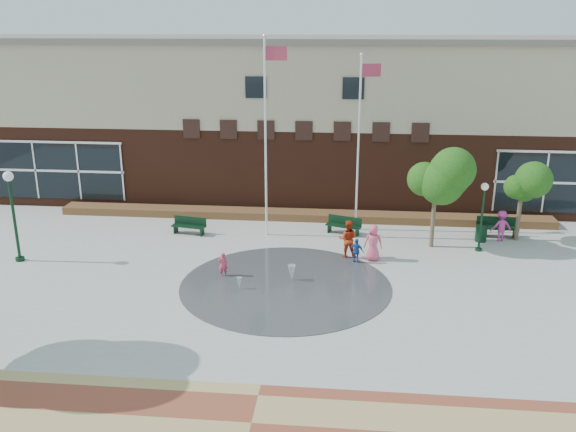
# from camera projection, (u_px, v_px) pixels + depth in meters

# --- Properties ---
(ground) EXTENTS (120.00, 120.00, 0.00)m
(ground) POSITION_uv_depth(u_px,v_px,m) (277.00, 321.00, 21.41)
(ground) COLOR #666056
(ground) RESTS_ON ground
(plaza_concrete) EXTENTS (46.00, 18.00, 0.01)m
(plaza_concrete) POSITION_uv_depth(u_px,v_px,m) (288.00, 276.00, 25.20)
(plaza_concrete) COLOR #A8A8A0
(plaza_concrete) RESTS_ON ground
(splash_pad) EXTENTS (8.40, 8.40, 0.01)m
(splash_pad) POSITION_uv_depth(u_px,v_px,m) (286.00, 286.00, 24.25)
(splash_pad) COLOR #383A3D
(splash_pad) RESTS_ON ground
(library_building) EXTENTS (44.40, 10.40, 9.20)m
(library_building) POSITION_uv_depth(u_px,v_px,m) (310.00, 115.00, 36.55)
(library_building) COLOR #522619
(library_building) RESTS_ON ground
(flower_bed) EXTENTS (26.00, 1.20, 0.40)m
(flower_bed) POSITION_uv_depth(u_px,v_px,m) (302.00, 219.00, 32.40)
(flower_bed) COLOR #A22A24
(flower_bed) RESTS_ON ground
(flagpole_left) EXTENTS (1.12, 0.18, 9.51)m
(flagpole_left) POSITION_uv_depth(u_px,v_px,m) (267.00, 128.00, 28.36)
(flagpole_left) COLOR white
(flagpole_left) RESTS_ON ground
(flagpole_right) EXTENTS (1.02, 0.41, 8.66)m
(flagpole_right) POSITION_uv_depth(u_px,v_px,m) (360.00, 135.00, 29.31)
(flagpole_right) COLOR white
(flagpole_right) RESTS_ON ground
(lamp_left) EXTENTS (0.43, 0.43, 4.04)m
(lamp_left) POSITION_uv_depth(u_px,v_px,m) (12.00, 206.00, 26.00)
(lamp_left) COLOR black
(lamp_left) RESTS_ON ground
(lamp_right) EXTENTS (0.34, 0.34, 3.22)m
(lamp_right) POSITION_uv_depth(u_px,v_px,m) (483.00, 209.00, 27.30)
(lamp_right) COLOR black
(lamp_right) RESTS_ON ground
(bench_left) EXTENTS (1.76, 0.78, 0.86)m
(bench_left) POSITION_uv_depth(u_px,v_px,m) (189.00, 229.00, 30.01)
(bench_left) COLOR black
(bench_left) RESTS_ON ground
(bench_mid) EXTENTS (1.81, 1.06, 0.88)m
(bench_mid) POSITION_uv_depth(u_px,v_px,m) (343.00, 229.00, 30.02)
(bench_mid) COLOR black
(bench_mid) RESTS_ON ground
(bench_right) EXTENTS (1.98, 0.63, 0.98)m
(bench_right) POSITION_uv_depth(u_px,v_px,m) (497.00, 231.00, 29.61)
(bench_right) COLOR black
(bench_right) RESTS_ON ground
(trash_can) EXTENTS (0.57, 0.57, 0.94)m
(trash_can) POSITION_uv_depth(u_px,v_px,m) (481.00, 232.00, 28.95)
(trash_can) COLOR black
(trash_can) RESTS_ON ground
(tree_mid) EXTENTS (2.74, 2.74, 4.62)m
(tree_mid) POSITION_uv_depth(u_px,v_px,m) (436.00, 177.00, 27.39)
(tree_mid) COLOR #4E422F
(tree_mid) RESTS_ON ground
(tree_small_right) EXTENTS (2.23, 2.23, 3.81)m
(tree_small_right) POSITION_uv_depth(u_px,v_px,m) (522.00, 184.00, 28.43)
(tree_small_right) COLOR #4E422F
(tree_small_right) RESTS_ON ground
(water_jet_a) EXTENTS (0.33, 0.33, 0.64)m
(water_jet_a) POSITION_uv_depth(u_px,v_px,m) (292.00, 281.00, 24.71)
(water_jet_a) COLOR white
(water_jet_a) RESTS_ON ground
(water_jet_b) EXTENTS (0.21, 0.21, 0.48)m
(water_jet_b) POSITION_uv_depth(u_px,v_px,m) (239.00, 290.00, 23.90)
(water_jet_b) COLOR white
(water_jet_b) RESTS_ON ground
(child_splash) EXTENTS (0.44, 0.36, 1.05)m
(child_splash) POSITION_uv_depth(u_px,v_px,m) (223.00, 264.00, 25.00)
(child_splash) COLOR #E33E5E
(child_splash) RESTS_ON ground
(adult_red) EXTENTS (0.86, 0.69, 1.73)m
(adult_red) POSITION_uv_depth(u_px,v_px,m) (348.00, 239.00, 26.91)
(adult_red) COLOR #BA3212
(adult_red) RESTS_ON ground
(adult_pink) EXTENTS (0.80, 0.52, 1.64)m
(adult_pink) POSITION_uv_depth(u_px,v_px,m) (373.00, 243.00, 26.58)
(adult_pink) COLOR #E95578
(adult_pink) RESTS_ON ground
(child_blue) EXTENTS (0.71, 0.48, 1.11)m
(child_blue) POSITION_uv_depth(u_px,v_px,m) (357.00, 251.00, 26.35)
(child_blue) COLOR #1D4BA1
(child_blue) RESTS_ON ground
(person_bench) EXTENTS (1.05, 0.70, 1.52)m
(person_bench) POSITION_uv_depth(u_px,v_px,m) (501.00, 226.00, 28.94)
(person_bench) COLOR #CB3994
(person_bench) RESTS_ON ground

